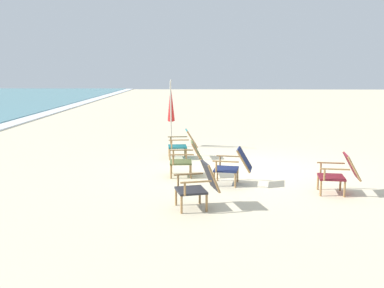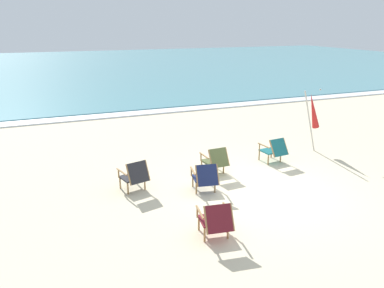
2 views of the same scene
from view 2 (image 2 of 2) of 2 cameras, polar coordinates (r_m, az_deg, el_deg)
The scene contains 9 objects.
ground_plane at distance 9.60m, azimuth 10.32°, elevation -6.92°, with size 80.00×80.00×0.00m, color beige.
sea at distance 37.47m, azimuth -14.34°, elevation 11.44°, with size 80.00×40.00×0.10m, color teal.
surf_band at distance 17.76m, azimuth -5.49°, elevation 5.03°, with size 80.00×1.10×0.06m, color white.
beach_chair_front_right at distance 7.30m, azimuth 3.66°, elevation -11.39°, with size 0.67×0.82×0.78m.
beach_chair_back_left at distance 9.16m, azimuth 2.04°, elevation -5.00°, with size 0.70×0.85×0.78m.
beach_chair_front_left at distance 10.26m, azimuth 3.59°, elevation -2.42°, with size 0.62×0.78×0.79m.
beach_chair_back_right at distance 9.33m, azimuth -8.71°, elevation -4.71°, with size 0.73×0.82×0.81m.
beach_chair_far_center at distance 11.35m, azimuth 12.40°, elevation -0.80°, with size 0.66×0.83×0.77m.
umbrella_furled_red at distance 12.43m, azimuth 17.98°, elevation 4.76°, with size 0.70×0.24×2.05m.
Camera 2 is at (-4.71, -7.34, 4.00)m, focal length 35.00 mm.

